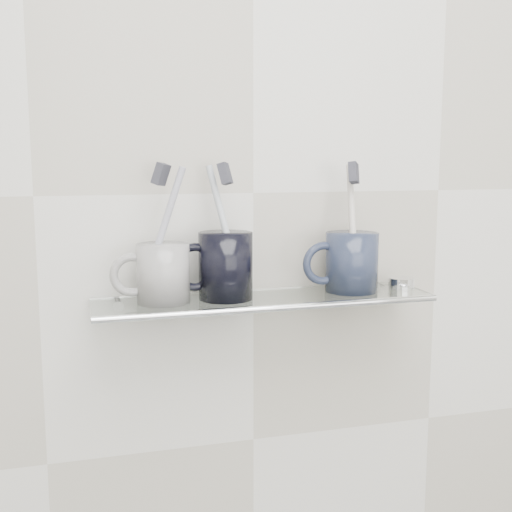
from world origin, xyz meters
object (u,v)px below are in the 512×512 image
object	(u,v)px
shelf_glass	(265,300)
mug_center	(226,266)
mug_left	(163,273)
mug_right	(352,262)

from	to	relation	value
shelf_glass	mug_center	xyz separation A→B (m)	(-0.06, 0.00, 0.05)
mug_left	mug_right	world-z (taller)	mug_right
shelf_glass	mug_right	size ratio (longest dim) A/B	5.52
mug_center	mug_right	world-z (taller)	mug_center
shelf_glass	mug_left	world-z (taller)	mug_left
shelf_glass	mug_center	bearing A→B (deg)	175.02
mug_center	shelf_glass	bearing A→B (deg)	17.39
mug_center	mug_right	bearing A→B (deg)	22.37
mug_left	mug_right	bearing A→B (deg)	8.36
mug_right	mug_left	bearing A→B (deg)	-165.11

